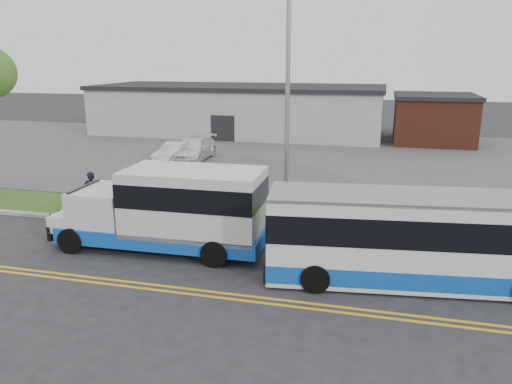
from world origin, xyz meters
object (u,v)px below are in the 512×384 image
(pedestrian, at_px, (92,193))
(parked_car_b, at_px, (193,149))
(parked_car_a, at_px, (175,153))
(streetlight_near, at_px, (287,96))
(shuttle_bus, at_px, (174,207))
(transit_bus, at_px, (435,240))

(pedestrian, bearing_deg, parked_car_b, -123.96)
(pedestrian, bearing_deg, parked_car_a, -119.68)
(streetlight_near, relative_size, pedestrian, 5.13)
(shuttle_bus, bearing_deg, streetlight_near, 46.96)
(shuttle_bus, distance_m, parked_car_a, 15.16)
(streetlight_near, relative_size, transit_bus, 0.93)
(streetlight_near, relative_size, parked_car_a, 2.39)
(transit_bus, relative_size, parked_car_b, 2.03)
(transit_bus, bearing_deg, pedestrian, 158.70)
(parked_car_b, bearing_deg, shuttle_bus, -72.59)
(parked_car_b, bearing_deg, pedestrian, -91.14)
(streetlight_near, bearing_deg, parked_car_a, 132.34)
(streetlight_near, height_order, parked_car_a, streetlight_near)
(parked_car_a, xyz_separation_m, parked_car_b, (0.82, 1.21, 0.08))
(streetlight_near, xyz_separation_m, transit_bus, (5.39, -4.34, -3.83))
(streetlight_near, relative_size, shuttle_bus, 1.22)
(transit_bus, xyz_separation_m, pedestrian, (-13.77, 3.52, -0.38))
(streetlight_near, distance_m, parked_car_b, 14.90)
(shuttle_bus, bearing_deg, parked_car_b, 107.81)
(shuttle_bus, relative_size, pedestrian, 4.22)
(streetlight_near, height_order, shuttle_bus, streetlight_near)
(shuttle_bus, height_order, parked_car_a, shuttle_bus)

